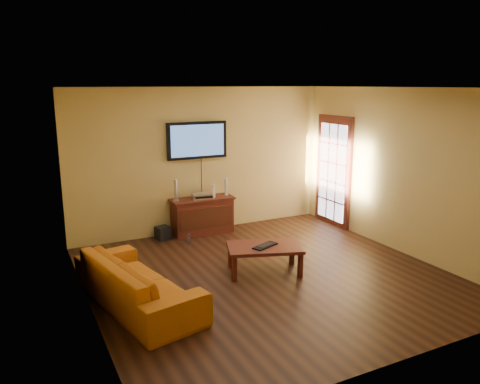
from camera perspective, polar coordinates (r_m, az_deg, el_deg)
ground_plane at (r=7.00m, az=3.37°, el=-10.10°), size 5.00×5.00×0.00m
room_walls at (r=7.07m, az=1.02°, el=4.40°), size 5.00×5.00×5.00m
french_door at (r=9.39m, az=11.31°, el=2.36°), size 0.07×1.02×2.22m
media_console at (r=8.77m, az=-4.61°, el=-2.91°), size 1.18×0.45×0.69m
television at (r=8.67m, az=-5.25°, el=6.29°), size 1.15×0.08×0.68m
coffee_table at (r=6.96m, az=3.00°, el=-6.96°), size 1.23×0.97×0.42m
sofa at (r=6.11m, az=-12.46°, el=-9.72°), size 1.05×2.22×0.83m
speaker_left at (r=8.50m, az=-7.86°, el=0.12°), size 0.11×0.11×0.39m
speaker_right at (r=8.86m, az=-1.73°, el=0.58°), size 0.09×0.09×0.33m
av_receiver at (r=8.68m, az=-4.60°, el=-0.46°), size 0.42×0.33×0.09m
game_console at (r=8.77m, az=-3.21°, el=0.17°), size 0.10×0.17×0.23m
subwoofer at (r=8.61m, az=-9.38°, el=-4.94°), size 0.28×0.28×0.23m
bottle at (r=8.30m, az=-6.25°, el=-5.68°), size 0.07×0.07×0.20m
keyboard at (r=6.91m, az=3.08°, el=-6.55°), size 0.45×0.31×0.03m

